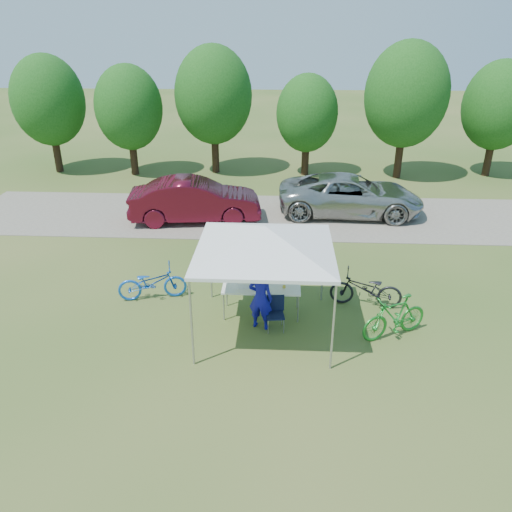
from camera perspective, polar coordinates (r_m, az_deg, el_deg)
The scene contains 14 objects.
ground at distance 12.48m, azimuth 0.94°, elevation -8.28°, with size 100.00×100.00×0.00m, color #2D5119.
gravel_strip at distance 19.66m, azimuth 1.82°, elevation 4.61°, with size 24.00×5.00×0.02m, color gray.
canopy at distance 11.25m, azimuth 1.04°, elevation 3.09°, with size 4.53×4.53×3.00m.
treeline at distance 24.71m, azimuth 1.57°, elevation 17.25°, with size 24.89×4.28×6.30m.
folding_table at distance 12.69m, azimuth 0.63°, elevation -3.64°, with size 1.98×0.82×0.81m.
folding_chair at distance 12.29m, azimuth 2.22°, elevation -6.17°, with size 0.48×0.49×0.84m.
cooler at distance 12.60m, azimuth -1.09°, elevation -2.73°, with size 0.47×0.32×0.34m.
ice_cream_cup at distance 12.60m, azimuth 3.24°, elevation -3.51°, with size 0.08×0.08×0.06m, color yellow.
cyclist at distance 12.12m, azimuth 0.52°, elevation -4.82°, with size 0.60×0.39×1.64m, color #121293.
bike_blue at distance 13.83m, azimuth -11.78°, elevation -2.98°, with size 0.64×1.84×0.97m, color blue.
bike_green at distance 12.38m, azimuth 15.56°, elevation -6.70°, with size 0.50×1.78×1.07m, color #1C7F27.
bike_dark at distance 13.50m, azimuth 12.45°, elevation -3.73°, with size 0.66×1.89×0.99m, color black.
minivan at distance 19.96m, azimuth 10.74°, elevation 6.87°, with size 2.57×5.57×1.55m, color #A7A8A3.
sedan at distance 19.06m, azimuth -6.97°, elevation 6.36°, with size 1.71×4.89×1.61m, color #540E1E.
Camera 1 is at (0.35, -10.44, 6.84)m, focal length 35.00 mm.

